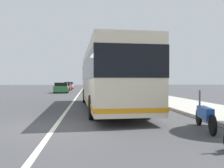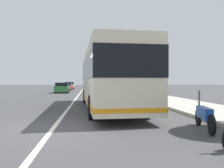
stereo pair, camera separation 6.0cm
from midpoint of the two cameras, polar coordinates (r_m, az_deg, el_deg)
ground_plane at (r=8.39m, az=-13.59°, el=-10.09°), size 220.00×220.00×0.00m
sidewalk_curb at (r=19.28m, az=13.46°, el=-3.85°), size 110.00×3.60×0.14m
lane_divider_line at (r=18.26m, az=-9.23°, el=-4.30°), size 110.00×0.16×0.01m
coach_bus at (r=13.64m, az=-0.97°, el=1.82°), size 12.20×3.13×3.22m
motorcycle_far_end at (r=8.18m, az=21.52°, el=-7.06°), size 2.15×0.55×1.25m
car_side_street at (r=34.48m, az=-3.28°, el=-0.87°), size 4.18×2.02×1.46m
car_far_distant at (r=42.39m, az=-10.92°, el=-0.66°), size 4.29×2.09×1.35m
car_ahead_same_lane at (r=33.47m, az=-11.88°, el=-0.93°), size 3.96×1.96×1.43m
car_behind_bus at (r=51.83m, az=-10.14°, el=-0.39°), size 4.23×1.97×1.49m
utility_pole at (r=28.61m, az=8.02°, el=4.45°), size 0.22×0.22×6.99m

